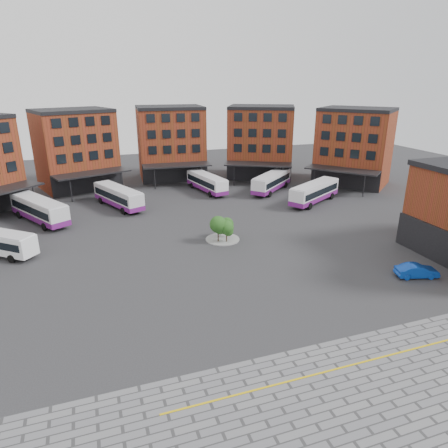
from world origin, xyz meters
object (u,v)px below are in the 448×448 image
object	(u,v)px
blue_car	(417,271)
bus_e	(272,182)
tree_island	(223,227)
bus_c	(118,196)
bus_f	(315,192)
bus_b	(39,210)
bus_d	(207,182)

from	to	relation	value
blue_car	bus_e	bearing A→B (deg)	14.96
tree_island	blue_car	bearing A→B (deg)	-45.18
bus_c	blue_car	xyz separation A→B (m)	(27.33, -35.30, -1.09)
tree_island	blue_car	xyz separation A→B (m)	(15.98, -16.08, -1.16)
bus_f	blue_car	size ratio (longest dim) A/B	2.69
blue_car	bus_b	bearing A→B (deg)	66.32
tree_island	bus_b	world-z (taller)	tree_island
tree_island	bus_c	size ratio (longest dim) A/B	0.37
bus_b	bus_d	bearing A→B (deg)	-13.70
tree_island	bus_c	bearing A→B (deg)	120.56
bus_b	bus_e	world-z (taller)	bus_b
bus_d	bus_e	size ratio (longest dim) A/B	1.08
bus_e	blue_car	xyz separation A→B (m)	(-0.37, -36.17, -1.10)
tree_island	blue_car	world-z (taller)	tree_island
tree_island	bus_c	world-z (taller)	tree_island
bus_b	bus_d	distance (m)	28.92
bus_c	bus_e	world-z (taller)	bus_e
tree_island	bus_b	xyz separation A→B (m)	(-22.81, 15.59, 0.01)
bus_c	blue_car	bearing A→B (deg)	-75.36
tree_island	bus_e	size ratio (longest dim) A/B	0.41
bus_b	bus_f	distance (m)	43.04
bus_f	bus_e	bearing A→B (deg)	171.38
tree_island	bus_b	size ratio (longest dim) A/B	0.36
bus_b	bus_c	bearing A→B (deg)	-12.57
bus_c	bus_e	xyz separation A→B (m)	(27.71, 0.87, 0.02)
bus_d	bus_f	xyz separation A→B (m)	(15.07, -12.68, 0.10)
tree_island	bus_f	xyz separation A→B (m)	(19.99, 11.09, -0.04)
bus_b	tree_island	bearing A→B (deg)	-64.48
blue_car	bus_c	bearing A→B (deg)	53.30
bus_e	bus_c	bearing A→B (deg)	-129.29
tree_island	bus_e	world-z (taller)	tree_island
bus_b	bus_e	size ratio (longest dim) A/B	1.12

